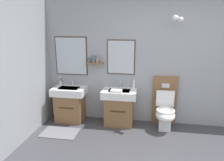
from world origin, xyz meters
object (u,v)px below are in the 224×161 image
(folded_hand_towel, at_px, (116,91))
(vanity_sink_right, at_px, (119,106))
(soap_dispenser, at_px, (134,84))
(toothbrush_cup, at_px, (60,82))
(vanity_sink_left, at_px, (70,103))
(toilet, at_px, (165,109))

(folded_hand_towel, bearing_deg, vanity_sink_right, 74.35)
(soap_dispenser, distance_m, folded_hand_towel, 0.45)
(soap_dispenser, xyz_separation_m, folded_hand_towel, (-0.31, -0.32, -0.06))
(vanity_sink_right, height_order, soap_dispenser, soap_dispenser)
(toothbrush_cup, bearing_deg, vanity_sink_right, -7.11)
(vanity_sink_left, distance_m, folded_hand_towel, 1.08)
(toilet, distance_m, soap_dispenser, 0.79)
(vanity_sink_right, distance_m, soap_dispenser, 0.53)
(vanity_sink_right, xyz_separation_m, toothbrush_cup, (-1.31, 0.16, 0.40))
(vanity_sink_left, xyz_separation_m, folded_hand_towel, (1.01, -0.14, 0.36))
(vanity_sink_left, bearing_deg, folded_hand_towel, -8.03)
(vanity_sink_right, xyz_separation_m, soap_dispenser, (0.27, 0.17, 0.42))
(vanity_sink_left, xyz_separation_m, vanity_sink_right, (1.05, 0.00, 0.00))
(toilet, height_order, soap_dispenser, toilet)
(soap_dispenser, bearing_deg, vanity_sink_right, -147.35)
(vanity_sink_right, bearing_deg, folded_hand_towel, -105.65)
(toothbrush_cup, height_order, soap_dispenser, toothbrush_cup)
(toilet, relative_size, folded_hand_towel, 4.55)
(vanity_sink_right, relative_size, soap_dispenser, 3.73)
(vanity_sink_right, distance_m, folded_hand_towel, 0.39)
(toothbrush_cup, xyz_separation_m, folded_hand_towel, (1.27, -0.31, -0.03))
(toilet, relative_size, toothbrush_cup, 5.11)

